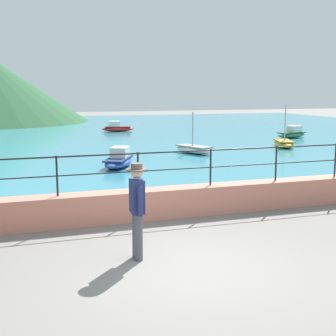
# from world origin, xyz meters

# --- Properties ---
(ground_plane) EXTENTS (120.00, 120.00, 0.00)m
(ground_plane) POSITION_xyz_m (0.00, 0.00, 0.00)
(ground_plane) COLOR slate
(promenade_wall) EXTENTS (20.00, 0.56, 0.70)m
(promenade_wall) POSITION_xyz_m (0.00, 3.20, 0.35)
(promenade_wall) COLOR tan
(promenade_wall) RESTS_ON ground
(railing) EXTENTS (18.44, 0.04, 0.90)m
(railing) POSITION_xyz_m (0.00, 3.20, 1.32)
(railing) COLOR black
(railing) RESTS_ON promenade_wall
(lake_water) EXTENTS (64.00, 44.32, 0.06)m
(lake_water) POSITION_xyz_m (0.00, 25.84, 0.03)
(lake_water) COLOR teal
(lake_water) RESTS_ON ground
(person_walking) EXTENTS (0.38, 0.57, 1.75)m
(person_walking) POSITION_xyz_m (-0.68, 0.72, 0.98)
(person_walking) COLOR #4C4C56
(person_walking) RESTS_ON ground
(boat_0) EXTENTS (1.69, 2.47, 1.95)m
(boat_0) POSITION_xyz_m (5.39, 13.14, 0.26)
(boat_0) COLOR white
(boat_0) RESTS_ON lake_water
(boat_2) EXTENTS (2.42, 1.28, 0.76)m
(boat_2) POSITION_xyz_m (4.45, 26.04, 0.33)
(boat_2) COLOR red
(boat_2) RESTS_ON lake_water
(boat_3) EXTENTS (2.46, 1.48, 0.76)m
(boat_3) POSITION_xyz_m (14.03, 17.97, 0.33)
(boat_3) COLOR #338C59
(boat_3) RESTS_ON lake_water
(boat_4) EXTENTS (1.86, 2.46, 0.76)m
(boat_4) POSITION_xyz_m (1.12, 10.41, 0.33)
(boat_4) COLOR #2D4C9E
(boat_4) RESTS_ON lake_water
(boat_5) EXTENTS (1.63, 2.47, 2.23)m
(boat_5) POSITION_xyz_m (10.81, 13.88, 0.26)
(boat_5) COLOR gold
(boat_5) RESTS_ON lake_water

